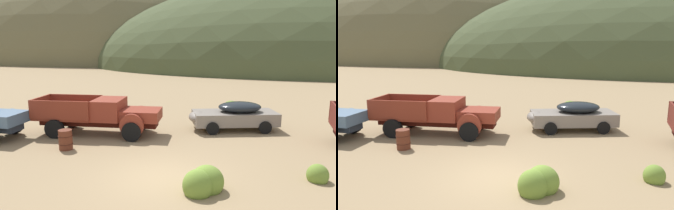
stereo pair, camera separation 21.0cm
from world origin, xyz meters
The scene contains 9 objects.
ground_plane centered at (0.00, 0.00, 0.00)m, with size 300.00×300.00×0.00m, color #937A56.
hill_center centered at (-18.86, 75.81, 0.00)m, with size 114.06×53.54×52.37m, color brown.
hill_far_right centered at (25.27, 59.81, 0.00)m, with size 97.38×59.56×36.40m, color #424C2D.
truck_rust_red centered at (-3.65, 5.06, 1.02)m, with size 6.54×2.43×1.91m.
car_primer_gray centered at (2.94, 6.79, 0.82)m, with size 5.04×2.69×1.57m.
oil_drum_foreground centered at (-4.71, 2.45, 0.45)m, with size 0.64×0.64×0.91m.
bush_near_barrel centered at (5.45, 0.38, 0.20)m, with size 0.74×0.67×0.78m.
bush_front_left centered at (1.51, -0.93, 0.30)m, with size 1.33×1.27×1.09m.
bush_front_right centered at (3.10, 10.44, 0.32)m, with size 1.22×1.24×1.28m.
Camera 1 is at (1.60, -10.39, 4.69)m, focal length 33.59 mm.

